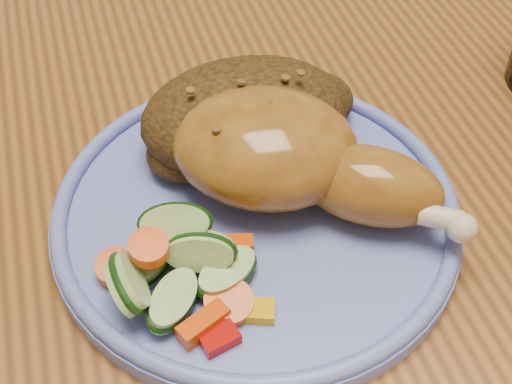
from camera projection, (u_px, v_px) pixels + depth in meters
dining_table at (280, 180)px, 0.59m from camera, size 0.90×1.40×0.75m
plate at (256, 215)px, 0.44m from camera, size 0.25×0.25×0.01m
plate_rim at (256, 203)px, 0.44m from camera, size 0.25×0.25×0.01m
chicken_leg at (290, 156)px, 0.43m from camera, size 0.18×0.16×0.06m
rice_pilaf at (249, 116)px, 0.46m from camera, size 0.15×0.10×0.06m
vegetable_pile at (178, 270)px, 0.39m from camera, size 0.10×0.09×0.05m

